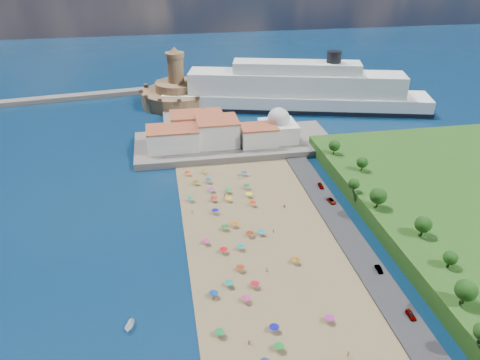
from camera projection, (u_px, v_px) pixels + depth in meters
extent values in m
plane|color=#071938|center=(242.00, 239.00, 150.49)|extent=(700.00, 700.00, 0.00)
cube|color=#59544C|center=(234.00, 143.00, 214.85)|extent=(90.00, 36.00, 3.00)
cube|color=#59544C|center=(181.00, 120.00, 241.98)|extent=(18.00, 70.00, 2.40)
cube|color=#59544C|center=(3.00, 103.00, 265.71)|extent=(199.03, 34.77, 2.60)
cube|color=silver|center=(173.00, 139.00, 204.17)|extent=(22.00, 14.00, 9.00)
cube|color=silver|center=(217.00, 132.00, 208.58)|extent=(18.00, 16.00, 11.00)
cube|color=silver|center=(259.00, 136.00, 208.63)|extent=(16.00, 12.00, 8.00)
cube|color=silver|center=(197.00, 125.00, 218.00)|extent=(24.00, 14.00, 10.00)
cube|color=silver|center=(278.00, 131.00, 213.67)|extent=(16.00, 16.00, 8.00)
sphere|color=silver|center=(279.00, 119.00, 210.87)|extent=(10.00, 10.00, 10.00)
cylinder|color=silver|center=(279.00, 111.00, 209.09)|extent=(1.20, 1.20, 1.60)
cylinder|color=#926D49|center=(177.00, 97.00, 266.77)|extent=(40.00, 40.00, 8.00)
cylinder|color=#926D49|center=(177.00, 86.00, 263.72)|extent=(24.00, 24.00, 5.00)
cylinder|color=#926D49|center=(176.00, 70.00, 259.28)|extent=(9.00, 9.00, 14.00)
cylinder|color=#926D49|center=(175.00, 55.00, 255.44)|extent=(10.40, 10.40, 2.40)
cone|color=#926D49|center=(174.00, 50.00, 254.18)|extent=(6.00, 6.00, 3.00)
cube|color=black|center=(294.00, 107.00, 261.34)|extent=(147.48, 58.01, 2.36)
cube|color=white|center=(295.00, 101.00, 259.85)|extent=(146.41, 57.37, 8.74)
cube|color=white|center=(296.00, 83.00, 255.08)|extent=(117.22, 46.27, 11.66)
cube|color=white|center=(297.00, 67.00, 250.98)|extent=(69.24, 30.28, 5.83)
cylinder|color=black|center=(334.00, 57.00, 246.95)|extent=(7.77, 7.77, 5.83)
cylinder|color=gray|center=(214.00, 294.00, 125.43)|extent=(0.07, 0.07, 2.00)
cone|color=#0B3693|center=(214.00, 292.00, 125.01)|extent=(2.50, 2.50, 0.60)
cylinder|color=gray|center=(190.00, 199.00, 170.26)|extent=(0.07, 0.07, 2.00)
cone|color=#0E8878|center=(190.00, 197.00, 169.84)|extent=(2.50, 2.50, 0.60)
cylinder|color=gray|center=(279.00, 348.00, 109.36)|extent=(0.07, 0.07, 2.00)
cone|color=#167C25|center=(279.00, 345.00, 108.94)|extent=(2.50, 2.50, 0.60)
cylinder|color=gray|center=(249.00, 195.00, 173.09)|extent=(0.07, 0.07, 2.00)
cone|color=#FFEB0D|center=(249.00, 193.00, 172.67)|extent=(2.50, 2.50, 0.60)
cylinder|color=gray|center=(329.00, 320.00, 117.30)|extent=(0.07, 0.07, 2.00)
cone|color=#A92487|center=(330.00, 317.00, 116.88)|extent=(2.50, 2.50, 0.60)
cylinder|color=gray|center=(211.00, 190.00, 176.37)|extent=(0.07, 0.07, 2.00)
cone|color=purple|center=(211.00, 188.00, 175.95)|extent=(2.50, 2.50, 0.60)
cylinder|color=gray|center=(253.00, 204.00, 167.40)|extent=(0.07, 0.07, 2.00)
cone|color=red|center=(253.00, 202.00, 166.98)|extent=(2.50, 2.50, 0.60)
cylinder|color=gray|center=(204.00, 172.00, 190.00)|extent=(0.07, 0.07, 2.00)
cone|color=#8D760C|center=(204.00, 170.00, 189.58)|extent=(2.50, 2.50, 0.60)
cylinder|color=gray|center=(196.00, 183.00, 181.62)|extent=(0.07, 0.07, 2.00)
cone|color=#86620C|center=(196.00, 181.00, 181.20)|extent=(2.50, 2.50, 0.60)
cylinder|color=gray|center=(228.00, 191.00, 175.77)|extent=(0.07, 0.07, 2.00)
cone|color=#15793D|center=(228.00, 189.00, 175.35)|extent=(2.50, 2.50, 0.60)
cylinder|color=gray|center=(246.00, 299.00, 123.73)|extent=(0.07, 0.07, 2.00)
cone|color=#BE2873|center=(246.00, 297.00, 123.31)|extent=(2.50, 2.50, 0.60)
cylinder|color=gray|center=(229.00, 284.00, 129.12)|extent=(0.07, 0.07, 2.00)
cone|color=#0E8372|center=(229.00, 282.00, 128.70)|extent=(2.50, 2.50, 0.60)
cylinder|color=gray|center=(261.00, 233.00, 151.18)|extent=(0.07, 0.07, 2.00)
cone|color=#1178A0|center=(261.00, 231.00, 150.76)|extent=(2.50, 2.50, 0.60)
cylinder|color=gray|center=(214.00, 199.00, 170.23)|extent=(0.07, 0.07, 2.00)
cone|color=#AA1D0D|center=(214.00, 197.00, 169.81)|extent=(2.50, 2.50, 0.60)
cylinder|color=gray|center=(274.00, 329.00, 114.62)|extent=(0.07, 0.07, 2.00)
cone|color=#0C0FA2|center=(274.00, 326.00, 114.20)|extent=(2.50, 2.50, 0.60)
cylinder|color=gray|center=(240.00, 269.00, 135.11)|extent=(0.07, 0.07, 2.00)
cone|color=#972C0D|center=(240.00, 266.00, 134.68)|extent=(2.50, 2.50, 0.60)
cylinder|color=gray|center=(228.00, 200.00, 170.08)|extent=(0.07, 0.07, 2.00)
cone|color=#E0AE0C|center=(228.00, 197.00, 169.66)|extent=(2.50, 2.50, 0.60)
cylinder|color=gray|center=(255.00, 285.00, 128.80)|extent=(0.07, 0.07, 2.00)
cone|color=red|center=(255.00, 282.00, 128.38)|extent=(2.50, 2.50, 0.60)
cylinder|color=gray|center=(241.00, 247.00, 144.17)|extent=(0.07, 0.07, 2.00)
cone|color=#0F878F|center=(241.00, 245.00, 143.75)|extent=(2.50, 2.50, 0.60)
cylinder|color=gray|center=(295.00, 261.00, 138.28)|extent=(0.07, 0.07, 2.00)
cone|color=#94610D|center=(295.00, 258.00, 137.86)|extent=(2.50, 2.50, 0.60)
cylinder|color=gray|center=(208.00, 181.00, 182.89)|extent=(0.07, 0.07, 2.00)
cone|color=#0D4F7C|center=(208.00, 179.00, 182.47)|extent=(2.50, 2.50, 0.60)
cylinder|color=gray|center=(225.00, 228.00, 153.79)|extent=(0.07, 0.07, 2.00)
cone|color=#147022|center=(225.00, 226.00, 153.36)|extent=(2.50, 2.50, 0.60)
cylinder|color=gray|center=(224.00, 251.00, 142.79)|extent=(0.07, 0.07, 2.00)
cone|color=red|center=(224.00, 248.00, 142.37)|extent=(2.50, 2.50, 0.60)
cylinder|color=gray|center=(206.00, 242.00, 146.81)|extent=(0.07, 0.07, 2.00)
cone|color=#C3297C|center=(206.00, 239.00, 146.39)|extent=(2.50, 2.50, 0.60)
cylinder|color=gray|center=(247.00, 187.00, 178.69)|extent=(0.07, 0.07, 2.00)
cone|color=#126923|center=(247.00, 185.00, 178.27)|extent=(2.50, 2.50, 0.60)
cylinder|color=gray|center=(188.00, 173.00, 188.63)|extent=(0.07, 0.07, 2.00)
cone|color=#FF1D0B|center=(187.00, 171.00, 188.21)|extent=(2.50, 2.50, 0.60)
cylinder|color=gray|center=(220.00, 333.00, 113.23)|extent=(0.07, 0.07, 2.00)
cone|color=#157933|center=(220.00, 331.00, 112.81)|extent=(2.50, 2.50, 0.60)
cylinder|color=gray|center=(234.00, 225.00, 155.47)|extent=(0.07, 0.07, 2.00)
cone|color=#C95D08|center=(234.00, 222.00, 155.05)|extent=(2.50, 2.50, 0.60)
cylinder|color=gray|center=(250.00, 234.00, 150.50)|extent=(0.07, 0.07, 2.00)
cone|color=#96280D|center=(250.00, 232.00, 150.08)|extent=(2.50, 2.50, 0.60)
cylinder|color=gray|center=(215.00, 211.00, 162.80)|extent=(0.07, 0.07, 2.00)
cone|color=#0E0DAB|center=(215.00, 209.00, 162.38)|extent=(2.50, 2.50, 0.60)
cylinder|color=gray|center=(244.00, 174.00, 188.44)|extent=(0.07, 0.07, 2.00)
cone|color=#0B4899|center=(244.00, 172.00, 188.02)|extent=(2.50, 2.50, 0.60)
imported|color=tan|center=(192.00, 212.00, 163.01)|extent=(0.98, 1.28, 1.75)
imported|color=tan|center=(348.00, 354.00, 107.89)|extent=(1.11, 0.97, 1.80)
imported|color=tan|center=(267.00, 269.00, 135.11)|extent=(0.83, 0.59, 1.60)
imported|color=tan|center=(237.00, 177.00, 186.32)|extent=(1.00, 1.33, 1.84)
imported|color=tan|center=(285.00, 206.00, 166.37)|extent=(1.28, 1.42, 1.57)
imported|color=tan|center=(213.00, 298.00, 124.54)|extent=(0.64, 0.68, 1.57)
imported|color=tan|center=(273.00, 231.00, 152.67)|extent=(0.70, 0.72, 1.67)
imported|color=tan|center=(249.00, 342.00, 111.11)|extent=(1.21, 1.44, 1.56)
imported|color=tan|center=(225.00, 196.00, 172.59)|extent=(1.04, 1.11, 1.81)
imported|color=white|center=(130.00, 326.00, 115.96)|extent=(3.03, 4.61, 1.67)
imported|color=gray|center=(411.00, 315.00, 118.65)|extent=(1.55, 3.80, 1.29)
imported|color=gray|center=(321.00, 185.00, 179.30)|extent=(1.82, 4.13, 1.38)
imported|color=gray|center=(379.00, 269.00, 134.85)|extent=(1.39, 3.70, 1.21)
imported|color=gray|center=(331.00, 201.00, 169.16)|extent=(2.54, 4.57, 1.21)
cylinder|color=#382314|center=(464.00, 299.00, 114.93)|extent=(0.50, 0.50, 3.04)
sphere|color=#14380F|center=(466.00, 290.00, 113.66)|extent=(5.47, 5.47, 5.47)
cylinder|color=#382314|center=(449.00, 263.00, 127.89)|extent=(0.50, 0.50, 2.21)
sphere|color=#14380F|center=(450.00, 258.00, 126.96)|extent=(3.97, 3.97, 3.97)
cylinder|color=#382314|center=(422.00, 231.00, 141.07)|extent=(0.50, 0.50, 2.86)
sphere|color=#14380F|center=(423.00, 224.00, 139.87)|extent=(5.15, 5.15, 5.15)
cylinder|color=#382314|center=(377.00, 203.00, 155.39)|extent=(0.50, 0.50, 3.17)
sphere|color=#14380F|center=(378.00, 196.00, 154.06)|extent=(5.71, 5.71, 5.71)
cylinder|color=#382314|center=(353.00, 189.00, 165.26)|extent=(0.50, 0.50, 2.26)
sphere|color=#14380F|center=(354.00, 183.00, 164.31)|extent=(4.07, 4.07, 4.07)
cylinder|color=#382314|center=(362.00, 168.00, 179.76)|extent=(0.50, 0.50, 2.48)
sphere|color=#14380F|center=(362.00, 162.00, 178.72)|extent=(4.47, 4.47, 4.47)
cylinder|color=#382314|center=(334.00, 151.00, 193.44)|extent=(0.50, 0.50, 2.65)
sphere|color=#14380F|center=(335.00, 145.00, 192.33)|extent=(4.78, 4.78, 4.78)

